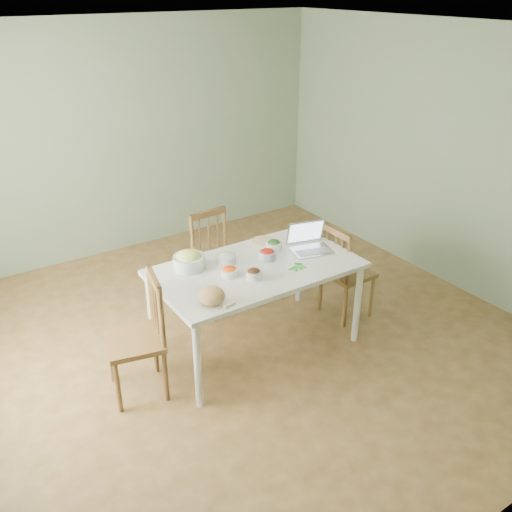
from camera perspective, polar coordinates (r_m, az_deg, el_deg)
floor at (r=5.26m, az=-1.47°, el=-8.53°), size 5.00×5.00×0.00m
ceiling at (r=4.31m, az=-1.92°, el=22.26°), size 5.00×5.00×0.00m
wall_back at (r=6.78m, az=-13.10°, el=11.61°), size 5.00×0.00×2.70m
wall_front at (r=3.04m, az=24.41°, el=-9.65°), size 5.00×0.00×2.70m
wall_right at (r=6.23m, az=18.58°, el=9.62°), size 0.00×5.00×2.70m
dining_table at (r=4.95m, az=0.00°, el=-5.29°), size 1.75×0.98×0.82m
chair_far at (r=5.49m, az=-3.70°, el=-0.80°), size 0.47×0.45×1.01m
chair_left at (r=4.47m, az=-12.43°, el=-8.25°), size 0.52×0.54×1.03m
chair_right at (r=5.47m, az=9.42°, el=-1.47°), size 0.41×0.43×0.97m
bread_boule at (r=4.20m, az=-4.62°, el=-4.09°), size 0.25×0.25×0.13m
butter_stick at (r=4.18m, az=-2.75°, el=-5.06°), size 0.10×0.05×0.03m
bowl_squash at (r=4.72m, az=-6.89°, el=-0.40°), size 0.34×0.34×0.16m
bowl_carrot at (r=4.59m, az=-2.75°, el=-1.59°), size 0.18×0.18×0.08m
bowl_onion at (r=4.79m, az=-3.07°, el=-0.23°), size 0.18×0.18×0.09m
bowl_mushroom at (r=4.54m, az=-0.23°, el=-1.85°), size 0.16×0.16×0.09m
bowl_redpep at (r=4.86m, az=1.17°, el=0.20°), size 0.16×0.16×0.09m
bowl_broccoli at (r=5.03m, az=1.83°, el=1.17°), size 0.18×0.18×0.09m
flatbread at (r=5.18m, az=0.75°, el=1.54°), size 0.26×0.26×0.02m
basil_bunch at (r=4.73m, az=4.10°, el=-1.09°), size 0.19×0.19×0.02m
laptop at (r=4.98m, az=5.81°, el=1.72°), size 0.42×0.39×0.24m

